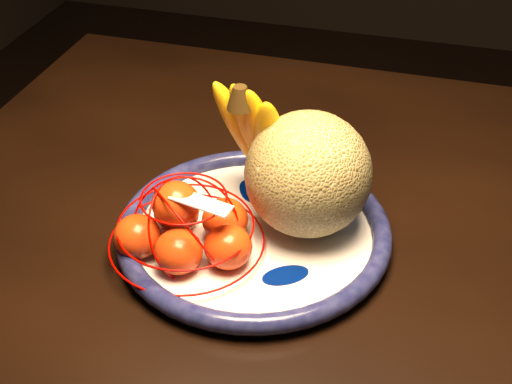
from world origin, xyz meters
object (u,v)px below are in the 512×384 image
(banana_bunch, at_px, (259,133))
(cantaloupe, at_px, (308,174))
(fruit_bowl, at_px, (254,232))
(dining_table, at_px, (446,285))
(mandarin_bag, at_px, (187,228))

(banana_bunch, bearing_deg, cantaloupe, -7.45)
(banana_bunch, bearing_deg, fruit_bowl, -55.28)
(cantaloupe, bearing_deg, banana_bunch, 148.84)
(cantaloupe, bearing_deg, fruit_bowl, -150.74)
(dining_table, bearing_deg, banana_bunch, 178.53)
(cantaloupe, height_order, banana_bunch, banana_bunch)
(fruit_bowl, height_order, mandarin_bag, mandarin_bag)
(fruit_bowl, relative_size, mandarin_bag, 1.75)
(dining_table, relative_size, banana_bunch, 7.71)
(banana_bunch, distance_m, mandarin_bag, 0.16)
(fruit_bowl, bearing_deg, dining_table, 15.81)
(mandarin_bag, bearing_deg, banana_bunch, 67.80)
(fruit_bowl, height_order, cantaloupe, cantaloupe)
(cantaloupe, distance_m, mandarin_bag, 0.16)
(fruit_bowl, relative_size, banana_bunch, 1.79)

